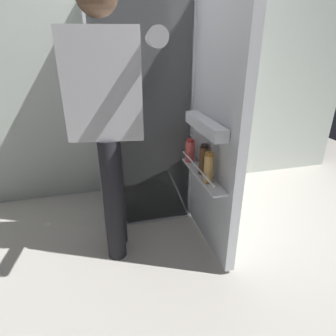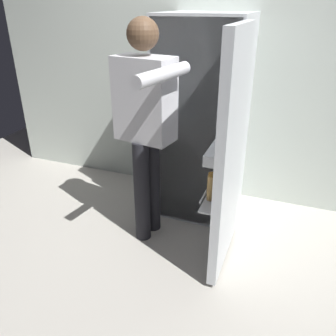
{
  "view_description": "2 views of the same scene",
  "coord_description": "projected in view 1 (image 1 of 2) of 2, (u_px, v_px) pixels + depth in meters",
  "views": [
    {
      "loc": [
        -0.33,
        -1.6,
        1.31
      ],
      "look_at": [
        0.07,
        -0.09,
        0.61
      ],
      "focal_mm": 30.16,
      "sensor_mm": 36.0,
      "label": 1
    },
    {
      "loc": [
        0.72,
        -2.12,
        1.71
      ],
      "look_at": [
        -0.04,
        -0.12,
        0.68
      ],
      "focal_mm": 37.04,
      "sensor_mm": 36.0,
      "label": 2
    }
  ],
  "objects": [
    {
      "name": "ground_plane",
      "position": [
        156.0,
        242.0,
        2.03
      ],
      "size": [
        6.09,
        6.09,
        0.0
      ],
      "primitive_type": "plane",
      "color": "#B7B2A8"
    },
    {
      "name": "kitchen_wall",
      "position": [
        128.0,
        39.0,
        2.31
      ],
      "size": [
        4.4,
        0.1,
        2.67
      ],
      "primitive_type": "cube",
      "color": "beige",
      "rests_on": "ground_plane"
    },
    {
      "name": "person",
      "position": [
        108.0,
        108.0,
        1.58
      ],
      "size": [
        0.54,
        0.76,
        1.63
      ],
      "color": "black",
      "rests_on": "ground_plane"
    },
    {
      "name": "refrigerator",
      "position": [
        144.0,
        113.0,
        2.15
      ],
      "size": [
        0.74,
        1.31,
        1.64
      ],
      "color": "silver",
      "rests_on": "ground_plane"
    }
  ]
}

